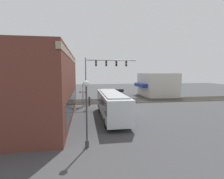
{
  "coord_description": "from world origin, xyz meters",
  "views": [
    {
      "loc": [
        -25.01,
        5.97,
        5.4
      ],
      "look_at": [
        5.46,
        1.16,
        2.47
      ],
      "focal_mm": 28.0,
      "sensor_mm": 36.0,
      "label": 1
    }
  ],
  "objects_px": {
    "crossing_signal": "(83,92)",
    "parked_car_blue": "(113,96)",
    "pedestrian_at_crossing": "(89,101)",
    "city_bus": "(112,104)",
    "streetlamp": "(87,108)",
    "parked_car_silver": "(119,92)"
  },
  "relations": [
    {
      "from": "crossing_signal",
      "to": "pedestrian_at_crossing",
      "type": "xyz_separation_m",
      "value": [
        0.36,
        -1.04,
        -1.48
      ]
    },
    {
      "from": "streetlamp",
      "to": "parked_car_silver",
      "type": "relative_size",
      "value": 1.1
    },
    {
      "from": "streetlamp",
      "to": "parked_car_silver",
      "type": "xyz_separation_m",
      "value": [
        30.1,
        -8.46,
        -2.23
      ]
    },
    {
      "from": "pedestrian_at_crossing",
      "to": "streetlamp",
      "type": "bearing_deg",
      "value": 177.76
    },
    {
      "from": "crossing_signal",
      "to": "pedestrian_at_crossing",
      "type": "height_order",
      "value": "crossing_signal"
    },
    {
      "from": "parked_car_silver",
      "to": "city_bus",
      "type": "bearing_deg",
      "value": 166.29
    },
    {
      "from": "pedestrian_at_crossing",
      "to": "parked_car_blue",
      "type": "bearing_deg",
      "value": -36.9
    },
    {
      "from": "city_bus",
      "to": "parked_car_blue",
      "type": "xyz_separation_m",
      "value": [
        15.27,
        -2.6,
        -1.0
      ]
    },
    {
      "from": "streetlamp",
      "to": "city_bus",
      "type": "bearing_deg",
      "value": -21.01
    },
    {
      "from": "crossing_signal",
      "to": "pedestrian_at_crossing",
      "type": "distance_m",
      "value": 1.84
    },
    {
      "from": "city_bus",
      "to": "streetlamp",
      "type": "height_order",
      "value": "streetlamp"
    },
    {
      "from": "parked_car_blue",
      "to": "pedestrian_at_crossing",
      "type": "xyz_separation_m",
      "value": [
        -6.67,
        5.01,
        0.11
      ]
    },
    {
      "from": "streetlamp",
      "to": "parked_car_blue",
      "type": "height_order",
      "value": "streetlamp"
    },
    {
      "from": "parked_car_blue",
      "to": "parked_car_silver",
      "type": "distance_m",
      "value": 7.42
    },
    {
      "from": "parked_car_silver",
      "to": "pedestrian_at_crossing",
      "type": "bearing_deg",
      "value": 150.03
    },
    {
      "from": "city_bus",
      "to": "parked_car_blue",
      "type": "height_order",
      "value": "city_bus"
    },
    {
      "from": "streetlamp",
      "to": "pedestrian_at_crossing",
      "type": "bearing_deg",
      "value": -2.24
    },
    {
      "from": "pedestrian_at_crossing",
      "to": "crossing_signal",
      "type": "bearing_deg",
      "value": 108.85
    },
    {
      "from": "crossing_signal",
      "to": "pedestrian_at_crossing",
      "type": "bearing_deg",
      "value": -71.15
    },
    {
      "from": "crossing_signal",
      "to": "streetlamp",
      "type": "distance_m",
      "value": 16.22
    },
    {
      "from": "crossing_signal",
      "to": "parked_car_blue",
      "type": "relative_size",
      "value": 0.83
    },
    {
      "from": "pedestrian_at_crossing",
      "to": "parked_car_silver",
      "type": "bearing_deg",
      "value": -29.97
    }
  ]
}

